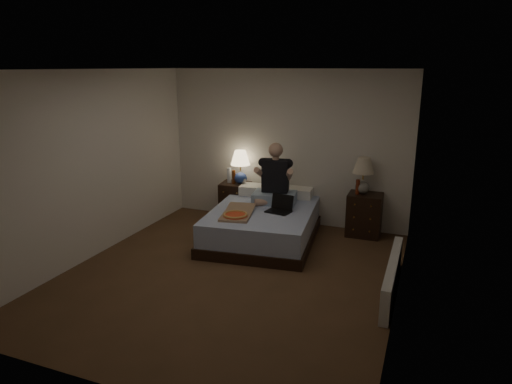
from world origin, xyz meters
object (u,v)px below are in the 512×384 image
at_px(lamp_right, 363,176).
at_px(person, 275,173).
at_px(laptop, 278,204).
at_px(bed, 263,224).
at_px(soda_can, 244,181).
at_px(pizza_box, 235,216).
at_px(radiator, 392,276).
at_px(beer_bottle_right, 358,187).
at_px(nightstand_right, 364,214).
at_px(lamp_left, 240,167).
at_px(beer_bottle_left, 234,177).
at_px(water_bottle, 229,175).
at_px(nightstand_left, 236,201).

relative_size(lamp_right, person, 0.60).
xyz_separation_m(lamp_right, laptop, (-1.06, -0.83, -0.33)).
xyz_separation_m(bed, person, (0.05, 0.36, 0.71)).
bearing_deg(soda_can, bed, -49.10).
relative_size(person, pizza_box, 1.22).
bearing_deg(radiator, beer_bottle_right, 112.27).
height_order(lamp_right, beer_bottle_right, lamp_right).
bearing_deg(nightstand_right, pizza_box, -141.52).
xyz_separation_m(bed, lamp_left, (-0.69, 0.75, 0.67)).
bearing_deg(beer_bottle_left, bed, -41.21).
distance_m(bed, nightstand_right, 1.57).
xyz_separation_m(lamp_left, beer_bottle_left, (-0.10, -0.06, -0.17)).
xyz_separation_m(person, pizza_box, (-0.26, -0.92, -0.43)).
xyz_separation_m(lamp_left, person, (0.74, -0.39, 0.04)).
xyz_separation_m(water_bottle, radiator, (2.86, -1.77, -0.56)).
xyz_separation_m(soda_can, pizza_box, (0.41, -1.27, -0.16)).
relative_size(bed, lamp_left, 3.46).
xyz_separation_m(bed, pizza_box, (-0.21, -0.56, 0.28)).
bearing_deg(radiator, pizza_box, 167.62).
xyz_separation_m(nightstand_left, pizza_box, (0.57, -1.31, 0.21)).
height_order(bed, person, person).
distance_m(bed, lamp_left, 1.22).
bearing_deg(lamp_right, water_bottle, -179.54).
distance_m(soda_can, laptop, 1.19).
relative_size(nightstand_right, soda_can, 6.59).
height_order(nightstand_right, soda_can, soda_can).
bearing_deg(nightstand_left, laptop, -44.48).
height_order(person, radiator, person).
bearing_deg(beer_bottle_right, lamp_left, 177.89).
bearing_deg(nightstand_left, lamp_left, -5.95).
height_order(nightstand_left, water_bottle, water_bottle).
bearing_deg(lamp_left, beer_bottle_right, -2.11).
height_order(soda_can, person, person).
height_order(lamp_left, beer_bottle_left, lamp_left).
distance_m(lamp_left, laptop, 1.30).
bearing_deg(water_bottle, lamp_left, 5.11).
height_order(water_bottle, person, person).
xyz_separation_m(bed, radiator, (1.97, -1.04, -0.04)).
bearing_deg(nightstand_left, bed, -49.72).
relative_size(bed, soda_can, 19.40).
distance_m(lamp_right, beer_bottle_right, 0.19).
xyz_separation_m(bed, soda_can, (-0.62, 0.71, 0.44)).
bearing_deg(bed, beer_bottle_left, 132.34).
relative_size(bed, water_bottle, 7.76).
bearing_deg(lamp_right, person, -163.10).
relative_size(soda_can, laptop, 0.29).
distance_m(lamp_right, soda_can, 1.96).
relative_size(laptop, pizza_box, 0.45).
distance_m(nightstand_right, lamp_left, 2.15).
bearing_deg(pizza_box, soda_can, 96.14).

